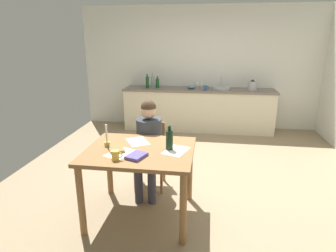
{
  "coord_description": "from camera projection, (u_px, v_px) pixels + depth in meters",
  "views": [
    {
      "loc": [
        0.23,
        -3.8,
        1.92
      ],
      "look_at": [
        -0.27,
        -0.36,
        0.85
      ],
      "focal_mm": 30.53,
      "sensor_mm": 36.0,
      "label": 1
    }
  ],
  "objects": [
    {
      "name": "candlestick",
      "position": [
        107.0,
        140.0,
        3.08
      ],
      "size": [
        0.06,
        0.06,
        0.25
      ],
      "color": "gold",
      "rests_on": "dining_table"
    },
    {
      "name": "bottle_vinegar",
      "position": [
        153.0,
        81.0,
        6.14
      ],
      "size": [
        0.07,
        0.07,
        0.31
      ],
      "color": "#8C999E",
      "rests_on": "kitchen_counter"
    },
    {
      "name": "coffee_mug",
      "position": [
        116.0,
        155.0,
        2.74
      ],
      "size": [
        0.11,
        0.07,
        0.1
      ],
      "color": "#F2CC4C",
      "rests_on": "dining_table"
    },
    {
      "name": "ground_plane",
      "position": [
        190.0,
        176.0,
        4.2
      ],
      "size": [
        5.2,
        5.2,
        0.04
      ],
      "primitive_type": "cube",
      "color": "#937F60"
    },
    {
      "name": "sink_unit",
      "position": [
        221.0,
        88.0,
        5.98
      ],
      "size": [
        0.36,
        0.36,
        0.24
      ],
      "color": "#B2B7BC",
      "rests_on": "kitchen_counter"
    },
    {
      "name": "book_cookery",
      "position": [
        116.0,
        149.0,
        2.99
      ],
      "size": [
        0.23,
        0.25,
        0.03
      ],
      "primitive_type": "cube",
      "rotation": [
        0.0,
        0.0,
        0.45
      ],
      "color": "olive",
      "rests_on": "dining_table"
    },
    {
      "name": "book_magazine",
      "position": [
        137.0,
        156.0,
        2.8
      ],
      "size": [
        0.21,
        0.24,
        0.03
      ],
      "primitive_type": "cube",
      "rotation": [
        0.0,
        0.0,
        -0.35
      ],
      "color": "#564BA7",
      "rests_on": "dining_table"
    },
    {
      "name": "stovetop_kettle",
      "position": [
        252.0,
        85.0,
        5.87
      ],
      "size": [
        0.18,
        0.18,
        0.22
      ],
      "color": "#B7BABF",
      "rests_on": "kitchen_counter"
    },
    {
      "name": "mixing_bowl",
      "position": [
        191.0,
        87.0,
        6.04
      ],
      "size": [
        0.19,
        0.19,
        0.09
      ],
      "primitive_type": "ellipsoid",
      "color": "#668C99",
      "rests_on": "kitchen_counter"
    },
    {
      "name": "bottle_oil",
      "position": [
        147.0,
        82.0,
        6.11
      ],
      "size": [
        0.07,
        0.07,
        0.3
      ],
      "color": "#194C23",
      "rests_on": "kitchen_counter"
    },
    {
      "name": "paper_envelope",
      "position": [
        176.0,
        151.0,
        2.98
      ],
      "size": [
        0.29,
        0.35,
        0.0
      ],
      "primitive_type": "cube",
      "rotation": [
        0.0,
        0.0,
        -0.31
      ],
      "color": "white",
      "rests_on": "dining_table"
    },
    {
      "name": "wine_bottle_on_table",
      "position": [
        169.0,
        140.0,
        2.98
      ],
      "size": [
        0.08,
        0.08,
        0.26
      ],
      "color": "black",
      "rests_on": "dining_table"
    },
    {
      "name": "wall_back",
      "position": [
        200.0,
        68.0,
        6.27
      ],
      "size": [
        5.2,
        0.12,
        2.6
      ],
      "primitive_type": "cube",
      "color": "silver",
      "rests_on": "ground"
    },
    {
      "name": "chair_at_table",
      "position": [
        150.0,
        152.0,
        3.79
      ],
      "size": [
        0.42,
        0.42,
        0.85
      ],
      "color": "olive",
      "rests_on": "ground"
    },
    {
      "name": "teacup_on_counter",
      "position": [
        205.0,
        88.0,
        5.87
      ],
      "size": [
        0.12,
        0.08,
        0.09
      ],
      "color": "#33598C",
      "rests_on": "kitchen_counter"
    },
    {
      "name": "paper_bill",
      "position": [
        138.0,
        141.0,
        3.24
      ],
      "size": [
        0.33,
        0.36,
        0.0
      ],
      "primitive_type": "cube",
      "rotation": [
        0.0,
        0.0,
        0.53
      ],
      "color": "white",
      "rests_on": "dining_table"
    },
    {
      "name": "person_seated",
      "position": [
        148.0,
        141.0,
        3.59
      ],
      "size": [
        0.34,
        0.6,
        1.19
      ],
      "color": "#333842",
      "rests_on": "ground"
    },
    {
      "name": "kitchen_counter",
      "position": [
        198.0,
        109.0,
        6.18
      ],
      "size": [
        3.18,
        0.64,
        0.9
      ],
      "color": "beige",
      "rests_on": "ground"
    },
    {
      "name": "bottle_wine_red",
      "position": [
        157.0,
        83.0,
        6.12
      ],
      "size": [
        0.08,
        0.08,
        0.25
      ],
      "color": "#194C23",
      "rests_on": "kitchen_counter"
    },
    {
      "name": "wine_glass_by_kettle",
      "position": [
        197.0,
        83.0,
        6.16
      ],
      "size": [
        0.07,
        0.07,
        0.15
      ],
      "color": "silver",
      "rests_on": "kitchen_counter"
    },
    {
      "name": "paper_letter",
      "position": [
        120.0,
        153.0,
        2.91
      ],
      "size": [
        0.31,
        0.36,
        0.0
      ],
      "primitive_type": "cube",
      "rotation": [
        0.0,
        0.0,
        -0.43
      ],
      "color": "white",
      "rests_on": "dining_table"
    },
    {
      "name": "wine_glass_near_sink",
      "position": [
        202.0,
        83.0,
        6.15
      ],
      "size": [
        0.07,
        0.07,
        0.15
      ],
      "color": "silver",
      "rests_on": "kitchen_counter"
    },
    {
      "name": "dining_table",
      "position": [
        140.0,
        160.0,
        3.06
      ],
      "size": [
        1.14,
        0.94,
        0.8
      ],
      "color": "olive",
      "rests_on": "ground"
    }
  ]
}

